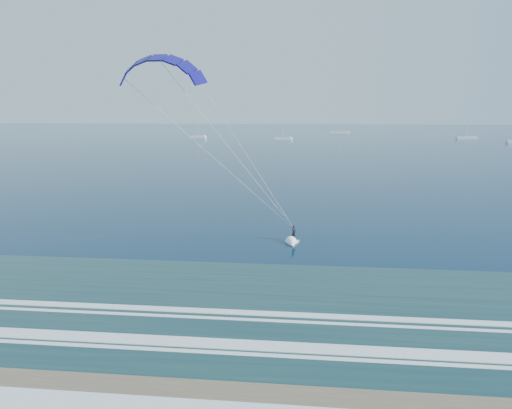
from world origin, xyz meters
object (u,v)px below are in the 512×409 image
object	(u,v)px
sailboat_1	(283,138)
sailboat_2	(339,132)
kitesurfer_rig	(232,152)
sailboat_0	(198,137)
sailboat_3	(466,138)

from	to	relation	value
sailboat_1	sailboat_2	size ratio (longest dim) A/B	0.79
kitesurfer_rig	sailboat_0	world-z (taller)	kitesurfer_rig
sailboat_2	kitesurfer_rig	bearing A→B (deg)	-96.66
kitesurfer_rig	sailboat_1	world-z (taller)	kitesurfer_rig
sailboat_1	sailboat_3	distance (m)	84.65
sailboat_0	kitesurfer_rig	bearing A→B (deg)	-76.03
sailboat_3	sailboat_0	bearing A→B (deg)	-177.74
sailboat_0	sailboat_1	world-z (taller)	sailboat_1
sailboat_0	sailboat_2	distance (m)	89.31
sailboat_2	sailboat_3	distance (m)	73.27
kitesurfer_rig	sailboat_0	xyz separation A→B (m)	(-43.63, 175.39, -8.33)
sailboat_1	sailboat_2	bearing A→B (deg)	65.07
kitesurfer_rig	sailboat_2	distance (m)	231.91
sailboat_0	sailboat_1	distance (m)	41.78
kitesurfer_rig	sailboat_3	distance (m)	197.64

